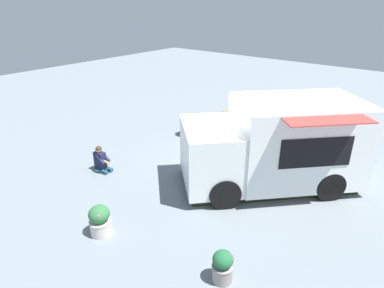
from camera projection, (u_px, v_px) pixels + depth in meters
name	position (u px, v px, depth m)	size (l,w,h in m)	color
ground_plane	(225.00, 173.00, 10.21)	(40.00, 40.00, 0.00)	slate
food_truck	(275.00, 146.00, 9.18)	(4.97, 5.07, 2.48)	white
person_customer	(101.00, 161.00, 10.21)	(0.75, 0.48, 0.84)	navy
planter_flowering_near	(100.00, 220.00, 7.43)	(0.51, 0.51, 0.74)	beige
planter_flowering_far	(223.00, 266.00, 6.19)	(0.42, 0.42, 0.68)	gray
planter_flowering_side	(188.00, 126.00, 12.85)	(0.62, 0.62, 0.75)	gray
plaza_bench	(229.00, 119.00, 13.69)	(1.28, 1.41, 0.48)	olive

